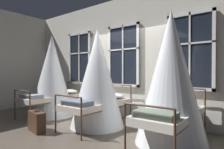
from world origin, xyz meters
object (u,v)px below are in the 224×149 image
cot_first (52,77)px  suitcase_dark (37,121)px  cot_third (171,79)px  cot_second (97,79)px

cot_first → suitcase_dark: 1.83m
cot_first → cot_third: (3.67, 0.00, 0.01)m
cot_second → cot_first: bearing=88.8°
cot_first → suitcase_dark: size_ratio=4.15×
cot_third → cot_second: bearing=89.3°
suitcase_dark → cot_first: bearing=143.8°
cot_third → cot_first: bearing=89.4°
suitcase_dark → cot_third: bearing=34.4°
cot_second → suitcase_dark: (-0.78, -1.15, -0.92)m
cot_first → cot_third: cot_third is taller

